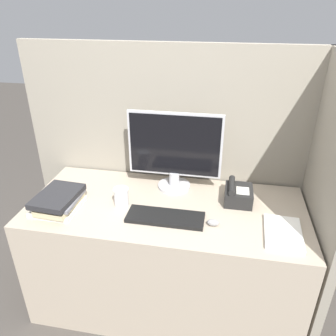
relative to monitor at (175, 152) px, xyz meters
The scene contains 10 objects.
cubicle_panel_rear 0.26m from the monitor, 94.01° to the left, with size 1.98×0.04×1.58m.
cubicle_panel_right 0.86m from the monitor, 12.88° to the right, with size 0.04×0.76×1.58m.
desk 0.65m from the monitor, 93.19° to the right, with size 1.58×0.70×0.74m.
monitor is the anchor object (origin of this frame).
keyboard 0.41m from the monitor, 88.42° to the right, with size 0.42×0.15×0.02m.
mouse 0.49m from the monitor, 53.07° to the right, with size 0.06×0.04×0.03m.
coffee_cup 0.41m from the monitor, 134.58° to the right, with size 0.09×0.09×0.11m.
book_stack 0.72m from the monitor, 148.99° to the right, with size 0.25×0.29×0.10m.
desk_telephone 0.45m from the monitor, 14.05° to the right, with size 0.16×0.18×0.12m.
paper_pile 0.75m from the monitor, 30.60° to the right, with size 0.19×0.28×0.02m.
Camera 1 is at (0.30, -1.19, 1.79)m, focal length 35.00 mm.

